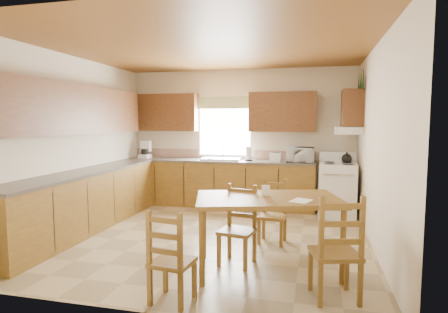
% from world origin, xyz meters
% --- Properties ---
extents(floor, '(4.50, 4.50, 0.00)m').
position_xyz_m(floor, '(0.00, 0.00, 0.00)').
color(floor, tan).
rests_on(floor, ground).
extents(ceiling, '(4.50, 4.50, 0.00)m').
position_xyz_m(ceiling, '(0.00, 0.00, 2.70)').
color(ceiling, brown).
rests_on(ceiling, floor).
extents(wall_left, '(4.50, 4.50, 0.00)m').
position_xyz_m(wall_left, '(-2.25, 0.00, 1.35)').
color(wall_left, beige).
rests_on(wall_left, floor).
extents(wall_right, '(4.50, 4.50, 0.00)m').
position_xyz_m(wall_right, '(2.25, 0.00, 1.35)').
color(wall_right, beige).
rests_on(wall_right, floor).
extents(wall_back, '(4.50, 4.50, 0.00)m').
position_xyz_m(wall_back, '(0.00, 2.25, 1.35)').
color(wall_back, beige).
rests_on(wall_back, floor).
extents(wall_front, '(4.50, 4.50, 0.00)m').
position_xyz_m(wall_front, '(0.00, -2.25, 1.35)').
color(wall_front, beige).
rests_on(wall_front, floor).
extents(lower_cab_back, '(3.75, 0.60, 0.88)m').
position_xyz_m(lower_cab_back, '(-0.38, 1.95, 0.44)').
color(lower_cab_back, brown).
rests_on(lower_cab_back, floor).
extents(lower_cab_left, '(0.60, 3.60, 0.88)m').
position_xyz_m(lower_cab_left, '(-1.95, -0.15, 0.44)').
color(lower_cab_left, brown).
rests_on(lower_cab_left, floor).
extents(counter_back, '(3.75, 0.63, 0.04)m').
position_xyz_m(counter_back, '(-0.38, 1.95, 0.90)').
color(counter_back, '#524A42').
rests_on(counter_back, lower_cab_back).
extents(counter_left, '(0.63, 3.60, 0.04)m').
position_xyz_m(counter_left, '(-1.95, -0.15, 0.90)').
color(counter_left, '#524A42').
rests_on(counter_left, lower_cab_left).
extents(backsplash, '(3.75, 0.01, 0.18)m').
position_xyz_m(backsplash, '(-0.38, 2.24, 1.01)').
color(backsplash, '#9F7A67').
rests_on(backsplash, counter_back).
extents(upper_cab_back_left, '(1.41, 0.33, 0.75)m').
position_xyz_m(upper_cab_back_left, '(-1.55, 2.08, 1.85)').
color(upper_cab_back_left, brown).
rests_on(upper_cab_back_left, wall_back).
extents(upper_cab_back_right, '(1.25, 0.33, 0.75)m').
position_xyz_m(upper_cab_back_right, '(0.86, 2.08, 1.85)').
color(upper_cab_back_right, brown).
rests_on(upper_cab_back_right, wall_back).
extents(upper_cab_left, '(0.33, 3.60, 0.75)m').
position_xyz_m(upper_cab_left, '(-2.08, -0.15, 1.85)').
color(upper_cab_left, brown).
rests_on(upper_cab_left, wall_left).
extents(upper_cab_stove, '(0.33, 0.62, 0.62)m').
position_xyz_m(upper_cab_stove, '(2.08, 1.65, 1.90)').
color(upper_cab_stove, brown).
rests_on(upper_cab_stove, wall_right).
extents(range_hood, '(0.44, 0.62, 0.12)m').
position_xyz_m(range_hood, '(2.03, 1.65, 1.52)').
color(range_hood, silver).
rests_on(range_hood, wall_right).
extents(window_frame, '(1.13, 0.02, 1.18)m').
position_xyz_m(window_frame, '(-0.30, 2.22, 1.55)').
color(window_frame, silver).
rests_on(window_frame, wall_back).
extents(window_pane, '(1.05, 0.01, 1.10)m').
position_xyz_m(window_pane, '(-0.30, 2.21, 1.55)').
color(window_pane, white).
rests_on(window_pane, wall_back).
extents(window_valance, '(1.19, 0.01, 0.24)m').
position_xyz_m(window_valance, '(-0.30, 2.19, 2.05)').
color(window_valance, '#567B37').
rests_on(window_valance, wall_back).
extents(sink_basin, '(0.75, 0.45, 0.04)m').
position_xyz_m(sink_basin, '(-0.30, 1.95, 0.94)').
color(sink_basin, silver).
rests_on(sink_basin, counter_back).
extents(pine_decal_a, '(0.22, 0.22, 0.36)m').
position_xyz_m(pine_decal_a, '(2.21, 1.33, 2.38)').
color(pine_decal_a, '#153514').
rests_on(pine_decal_a, wall_right).
extents(pine_decal_b, '(0.22, 0.22, 0.36)m').
position_xyz_m(pine_decal_b, '(2.21, 1.65, 2.42)').
color(pine_decal_b, '#153514').
rests_on(pine_decal_b, wall_right).
extents(pine_decal_c, '(0.22, 0.22, 0.36)m').
position_xyz_m(pine_decal_c, '(2.21, 1.97, 2.38)').
color(pine_decal_c, '#153514').
rests_on(pine_decal_c, wall_right).
extents(stove, '(0.65, 0.67, 0.93)m').
position_xyz_m(stove, '(1.88, 1.63, 0.46)').
color(stove, silver).
rests_on(stove, floor).
extents(coffeemaker, '(0.28, 0.31, 0.36)m').
position_xyz_m(coffeemaker, '(-1.95, 1.97, 1.10)').
color(coffeemaker, silver).
rests_on(coffeemaker, counter_back).
extents(paper_towel, '(0.16, 0.16, 0.27)m').
position_xyz_m(paper_towel, '(0.23, 1.97, 1.06)').
color(paper_towel, white).
rests_on(paper_towel, counter_back).
extents(toaster, '(0.21, 0.14, 0.17)m').
position_xyz_m(toaster, '(0.76, 1.88, 1.00)').
color(toaster, silver).
rests_on(toaster, counter_back).
extents(microwave, '(0.48, 0.35, 0.28)m').
position_xyz_m(microwave, '(1.21, 1.91, 1.06)').
color(microwave, silver).
rests_on(microwave, counter_back).
extents(dining_table, '(1.75, 1.28, 0.84)m').
position_xyz_m(dining_table, '(0.98, -1.05, 0.42)').
color(dining_table, brown).
rests_on(dining_table, floor).
extents(chair_near_left, '(0.41, 0.39, 0.88)m').
position_xyz_m(chair_near_left, '(0.21, -1.99, 0.44)').
color(chair_near_left, brown).
rests_on(chair_near_left, floor).
extents(chair_near_right, '(0.52, 0.50, 1.01)m').
position_xyz_m(chair_near_right, '(1.68, -1.57, 0.51)').
color(chair_near_right, brown).
rests_on(chair_near_right, floor).
extents(chair_far_left, '(0.45, 0.43, 0.92)m').
position_xyz_m(chair_far_left, '(0.61, -0.95, 0.46)').
color(chair_far_left, brown).
rests_on(chair_far_left, floor).
extents(chair_far_right, '(0.39, 0.38, 0.87)m').
position_xyz_m(chair_far_right, '(0.93, -0.07, 0.43)').
color(chair_far_right, brown).
rests_on(chair_far_right, floor).
extents(table_paper, '(0.26, 0.30, 0.00)m').
position_xyz_m(table_paper, '(1.35, -1.15, 0.84)').
color(table_paper, white).
rests_on(table_paper, dining_table).
extents(table_card, '(0.09, 0.03, 0.12)m').
position_xyz_m(table_card, '(0.95, -0.98, 0.90)').
color(table_card, white).
rests_on(table_card, dining_table).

